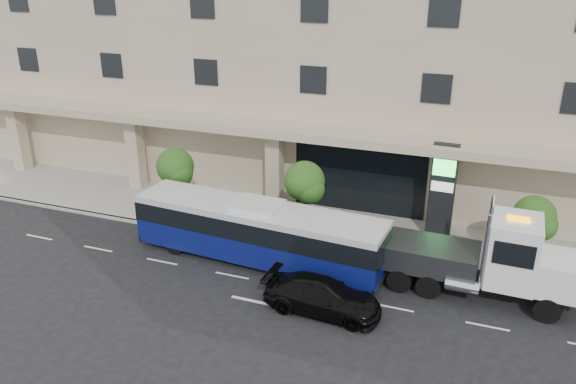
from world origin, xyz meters
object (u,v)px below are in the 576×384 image
at_px(city_bus, 258,231).
at_px(signage_pylon, 442,191).
at_px(black_sedan, 323,296).
at_px(tow_truck, 490,260).

height_order(city_bus, signage_pylon, signage_pylon).
bearing_deg(black_sedan, tow_truck, -58.37).
height_order(city_bus, black_sedan, city_bus).
bearing_deg(signage_pylon, tow_truck, -60.01).
height_order(tow_truck, black_sedan, tow_truck).
bearing_deg(signage_pylon, black_sedan, -111.67).
height_order(tow_truck, signage_pylon, signage_pylon).
height_order(city_bus, tow_truck, tow_truck).
bearing_deg(tow_truck, signage_pylon, 119.80).
bearing_deg(black_sedan, signage_pylon, -21.29).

